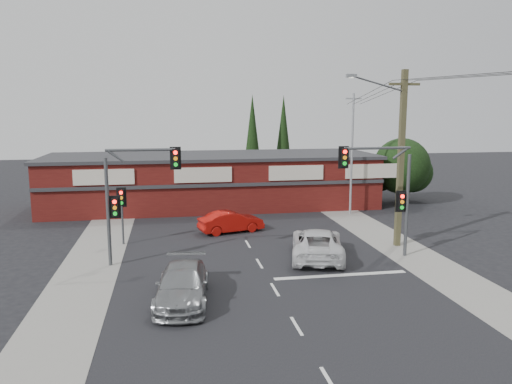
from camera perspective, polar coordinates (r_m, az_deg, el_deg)
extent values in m
plane|color=black|center=(24.95, 0.79, -8.86)|extent=(120.00, 120.00, 0.00)
cube|color=black|center=(29.66, -1.01, -5.86)|extent=(14.00, 70.00, 0.01)
cube|color=gray|center=(29.61, -17.59, -6.33)|extent=(3.00, 70.00, 0.02)
cube|color=gray|center=(32.05, 14.24, -4.98)|extent=(3.00, 70.00, 0.02)
cube|color=silver|center=(24.45, 9.66, -9.35)|extent=(6.50, 0.35, 0.01)
imported|color=silver|center=(26.85, 7.01, -5.85)|extent=(3.96, 6.12, 1.57)
imported|color=gray|center=(20.96, -8.40, -10.46)|extent=(2.59, 5.26, 1.47)
imported|color=#B0100A|center=(32.16, -2.87, -3.41)|extent=(4.39, 2.49, 1.37)
cube|color=silver|center=(15.68, 8.37, -20.58)|extent=(0.12, 1.60, 0.01)
cube|color=silver|center=(18.91, 4.66, -15.01)|extent=(0.12, 1.60, 0.01)
cube|color=silver|center=(22.32, 2.17, -11.07)|extent=(0.12, 1.60, 0.01)
cube|color=silver|center=(25.84, 0.39, -8.17)|extent=(0.12, 1.60, 0.01)
cube|color=silver|center=(29.43, -0.93, -5.97)|extent=(0.12, 1.60, 0.01)
cube|color=silver|center=(33.06, -1.97, -4.24)|extent=(0.12, 1.60, 0.01)
cube|color=silver|center=(36.72, -2.79, -2.86)|extent=(0.12, 1.60, 0.01)
cube|color=#48100E|center=(40.83, -5.02, 1.19)|extent=(26.00, 8.00, 4.00)
cube|color=#2D2D30|center=(40.58, -5.06, 4.13)|extent=(26.40, 8.40, 0.25)
cube|color=beige|center=(36.81, -16.99, 1.64)|extent=(4.20, 0.12, 1.10)
cube|color=beige|center=(36.61, -6.06, 1.96)|extent=(4.20, 0.12, 1.10)
cube|color=beige|center=(37.72, 4.62, 2.20)|extent=(4.20, 0.12, 1.10)
cube|color=beige|center=(39.65, 13.05, 2.34)|extent=(4.20, 0.12, 1.10)
cube|color=#2D2D30|center=(36.75, -4.47, 0.75)|extent=(26.00, 0.15, 0.25)
cylinder|color=#2D2116|center=(43.25, 16.17, -0.16)|extent=(0.50, 0.50, 1.80)
sphere|color=black|center=(42.94, 16.31, 2.87)|extent=(4.60, 4.60, 4.60)
sphere|color=black|center=(44.58, 17.43, 2.14)|extent=(3.40, 3.40, 3.40)
sphere|color=black|center=(43.76, 13.92, 1.90)|extent=(2.80, 2.80, 2.80)
cylinder|color=#2D2116|center=(48.41, -0.41, 1.33)|extent=(0.24, 0.24, 2.00)
cone|color=black|center=(47.98, -0.42, 6.66)|extent=(1.80, 1.80, 7.50)
cylinder|color=#2D2116|center=(51.03, 3.10, 1.74)|extent=(0.24, 0.24, 2.00)
cone|color=black|center=(50.63, 3.14, 6.79)|extent=(1.80, 1.80, 7.50)
cylinder|color=#47494C|center=(25.96, -16.55, -2.25)|extent=(0.18, 0.18, 5.50)
cylinder|color=#47494C|center=(25.38, -13.06, 4.72)|extent=(3.40, 0.14, 0.14)
cylinder|color=#47494C|center=(25.50, -15.71, 3.95)|extent=(0.82, 0.14, 0.63)
cube|color=black|center=(25.39, -9.18, 3.82)|extent=(0.32, 0.22, 0.95)
cube|color=black|center=(25.46, -9.18, 3.84)|extent=(0.55, 0.04, 1.15)
cylinder|color=#FF0C07|center=(25.23, -9.19, 4.47)|extent=(0.20, 0.06, 0.20)
cylinder|color=orange|center=(25.26, -9.18, 3.79)|extent=(0.20, 0.06, 0.20)
cylinder|color=#0CE526|center=(25.29, -9.16, 3.12)|extent=(0.20, 0.06, 0.20)
cube|color=black|center=(25.87, -15.81, -1.69)|extent=(0.32, 0.22, 0.95)
cube|color=black|center=(25.94, -15.80, -1.66)|extent=(0.55, 0.04, 1.15)
cylinder|color=#FF0C07|center=(25.69, -15.87, -1.09)|extent=(0.20, 0.06, 0.20)
cylinder|color=orange|center=(25.74, -15.84, -1.74)|extent=(0.20, 0.06, 0.20)
cylinder|color=#0CE526|center=(25.80, -15.81, -2.40)|extent=(0.20, 0.06, 0.20)
cylinder|color=#47494C|center=(27.73, 16.88, -1.53)|extent=(0.18, 0.18, 5.50)
cylinder|color=#47494C|center=(26.56, 13.72, 4.89)|extent=(3.60, 0.14, 0.14)
cylinder|color=#47494C|center=(27.11, 16.14, 4.24)|extent=(0.82, 0.14, 0.63)
cube|color=black|center=(25.93, 10.02, 3.91)|extent=(0.32, 0.22, 0.95)
cube|color=black|center=(26.00, 9.97, 3.93)|extent=(0.55, 0.04, 1.15)
cylinder|color=#FF0C07|center=(25.79, 10.14, 4.55)|extent=(0.20, 0.06, 0.20)
cylinder|color=orange|center=(25.81, 10.12, 3.89)|extent=(0.20, 0.06, 0.20)
cylinder|color=#0CE526|center=(25.84, 10.10, 3.22)|extent=(0.20, 0.06, 0.20)
cube|color=black|center=(27.53, 16.26, -1.05)|extent=(0.32, 0.22, 0.95)
cube|color=black|center=(27.59, 16.19, -1.03)|extent=(0.55, 0.04, 1.15)
cylinder|color=#FF0C07|center=(27.36, 16.40, -0.48)|extent=(0.20, 0.06, 0.20)
cylinder|color=orange|center=(27.42, 16.37, -1.10)|extent=(0.20, 0.06, 0.20)
cylinder|color=#0CE526|center=(27.47, 16.35, -1.72)|extent=(0.20, 0.06, 0.20)
cylinder|color=#47494C|center=(30.07, -15.02, -3.04)|extent=(0.12, 0.12, 3.00)
cube|color=black|center=(29.83, -15.13, -0.60)|extent=(0.32, 0.22, 0.95)
cube|color=black|center=(29.90, -15.12, -0.58)|extent=(0.55, 0.04, 1.15)
cylinder|color=#FF0C07|center=(29.65, -15.18, -0.08)|extent=(0.20, 0.06, 0.20)
cylinder|color=orange|center=(29.70, -15.15, -0.65)|extent=(0.20, 0.06, 0.20)
cylinder|color=#0CE526|center=(29.75, -15.13, -1.22)|extent=(0.20, 0.06, 0.20)
cube|color=#4D482B|center=(29.41, 16.22, 3.54)|extent=(0.30, 0.30, 10.00)
cube|color=#4D482B|center=(29.30, 16.60, 11.73)|extent=(1.80, 0.14, 0.14)
cylinder|color=#47494C|center=(28.50, 13.79, 11.93)|extent=(3.23, 0.39, 0.89)
cube|color=slate|center=(27.78, 10.85, 12.92)|extent=(0.55, 0.25, 0.18)
cylinder|color=silver|center=(27.78, 10.84, 12.72)|extent=(0.28, 0.28, 0.05)
cylinder|color=gray|center=(37.88, 10.89, 4.23)|extent=(0.16, 0.16, 9.00)
cube|color=gray|center=(37.74, 11.09, 10.44)|extent=(1.20, 0.10, 0.10)
cylinder|color=black|center=(33.25, 12.53, 10.89)|extent=(0.73, 9.01, 1.22)
cylinder|color=black|center=(20.30, 27.24, 12.14)|extent=(0.32, 20.00, 0.52)
cylinder|color=black|center=(33.48, 13.49, 10.84)|extent=(0.52, 9.00, 1.22)
cylinder|color=black|center=(33.72, 14.43, 10.79)|extent=(0.31, 9.00, 1.22)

